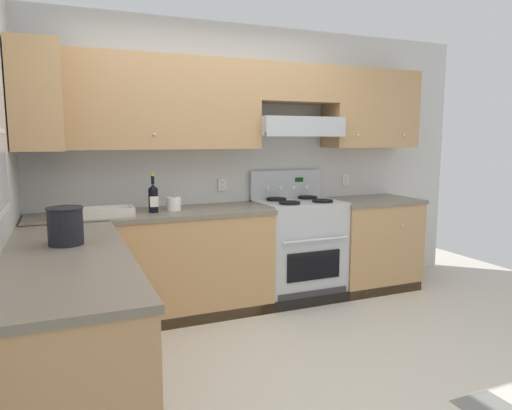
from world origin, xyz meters
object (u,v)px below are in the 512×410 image
object	(u,v)px
stove	(298,248)
bowl	(107,213)
wine_bottle	(153,197)
paper_towel_roll	(174,204)
bucket	(65,225)

from	to	relation	value
stove	bowl	bearing A→B (deg)	-177.16
wine_bottle	paper_towel_roll	xyz separation A→B (m)	(0.18, 0.05, -0.07)
stove	paper_towel_roll	distance (m)	1.28
bowl	paper_towel_roll	distance (m)	0.56
bucket	paper_towel_roll	world-z (taller)	bucket
paper_towel_roll	stove	bearing A→B (deg)	-0.54
stove	wine_bottle	xyz separation A→B (m)	(-1.36, -0.04, 0.56)
stove	wine_bottle	distance (m)	1.47
wine_bottle	bowl	distance (m)	0.38
wine_bottle	bucket	distance (m)	1.20
stove	bowl	xyz separation A→B (m)	(-1.73, -0.09, 0.45)
bowl	paper_towel_roll	world-z (taller)	paper_towel_roll
wine_bottle	bucket	size ratio (longest dim) A/B	1.48
wine_bottle	bowl	size ratio (longest dim) A/B	0.80
bucket	stove	bearing A→B (deg)	26.81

